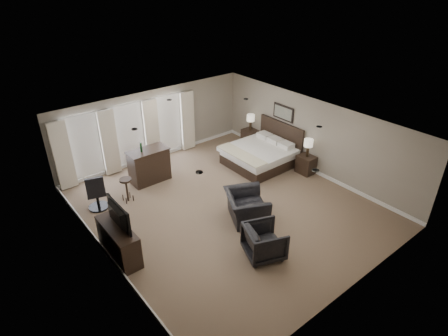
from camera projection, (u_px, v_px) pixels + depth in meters
room at (227, 169)px, 10.72m from camera, size 7.60×8.60×2.64m
window_bay at (131, 136)px, 13.02m from camera, size 5.25×0.20×2.30m
bed at (259, 148)px, 13.35m from camera, size 2.20×2.10×1.40m
nightstand_near at (306, 164)px, 13.03m from camera, size 0.48×0.59×0.64m
nightstand_far at (250, 137)px, 15.00m from camera, size 0.49×0.60×0.66m
lamp_near at (308, 148)px, 12.72m from camera, size 0.31×0.31×0.63m
lamp_far at (251, 122)px, 14.69m from camera, size 0.31×0.31×0.64m
wall_art at (283, 113)px, 13.45m from camera, size 0.04×0.96×0.56m
dresser at (119, 242)px, 9.25m from camera, size 0.49×1.53×0.89m
tv at (116, 225)px, 9.00m from camera, size 0.65×1.13×0.15m
armchair_near at (246, 202)px, 10.57m from camera, size 1.29×1.49×1.10m
armchair_far at (264, 240)px, 9.26m from camera, size 1.13×1.17×0.95m
bar_counter at (149, 165)px, 12.43m from camera, size 1.33×0.69×1.16m
bar_stool_left at (127, 190)px, 11.44m from camera, size 0.39×0.39×0.78m
bar_stool_right at (159, 155)px, 13.65m from camera, size 0.35×0.35×0.67m
desk_chair at (96, 191)px, 11.02m from camera, size 0.74×0.74×1.17m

